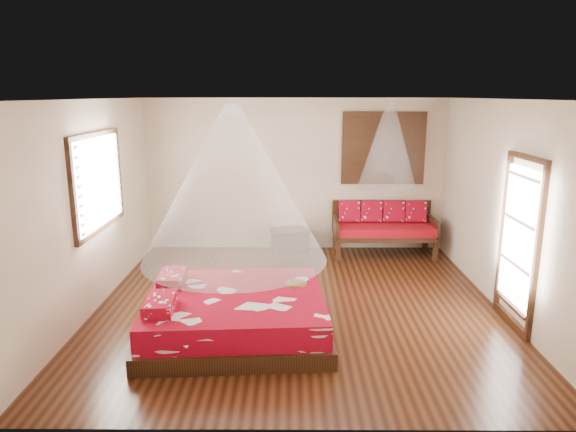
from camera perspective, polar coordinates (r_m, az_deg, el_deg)
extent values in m
cube|color=black|center=(7.27, 1.03, -9.87)|extent=(5.50, 5.50, 0.02)
cube|color=silver|center=(6.68, 1.14, 12.94)|extent=(5.50, 5.50, 0.02)
cube|color=tan|center=(7.34, -21.00, 1.00)|extent=(0.02, 5.50, 2.80)
cube|color=tan|center=(7.41, 22.95, 0.94)|extent=(0.02, 5.50, 2.80)
cube|color=tan|center=(9.55, 0.87, 4.58)|extent=(5.50, 0.02, 2.80)
cube|color=tan|center=(4.19, 1.59, -7.05)|extent=(5.50, 0.02, 2.80)
cube|color=black|center=(6.46, -5.71, -11.97)|extent=(2.32, 2.12, 0.20)
cube|color=maroon|center=(6.36, -5.76, -9.94)|extent=(2.21, 2.02, 0.30)
cube|color=maroon|center=(5.99, -14.01, -9.50)|extent=(0.35, 0.59, 0.15)
cube|color=maroon|center=(6.75, -12.74, -6.76)|extent=(0.35, 0.59, 0.15)
cube|color=black|center=(9.07, 5.61, -3.68)|extent=(0.08, 0.08, 0.42)
cube|color=black|center=(9.39, 16.08, -3.57)|extent=(0.08, 0.08, 0.42)
cube|color=black|center=(9.73, 5.24, -2.48)|extent=(0.08, 0.08, 0.42)
cube|color=black|center=(10.03, 15.03, -2.42)|extent=(0.08, 0.08, 0.42)
cube|color=black|center=(9.47, 10.60, -2.04)|extent=(1.83, 0.81, 0.08)
cube|color=maroon|center=(9.44, 10.63, -1.40)|extent=(1.77, 0.75, 0.14)
cube|color=black|center=(9.75, 10.30, 0.17)|extent=(1.83, 0.06, 0.55)
cube|color=black|center=(9.31, 5.34, -1.11)|extent=(0.06, 0.81, 0.30)
cube|color=black|center=(9.63, 15.77, -1.09)|extent=(0.06, 0.81, 0.30)
cube|color=maroon|center=(9.53, 6.83, 0.50)|extent=(0.39, 0.20, 0.40)
cube|color=maroon|center=(9.58, 9.24, 0.50)|extent=(0.39, 0.20, 0.40)
cube|color=maroon|center=(9.65, 11.63, 0.49)|extent=(0.39, 0.20, 0.40)
cube|color=maroon|center=(9.74, 13.98, 0.48)|extent=(0.39, 0.20, 0.40)
cube|color=black|center=(9.51, 0.25, -2.89)|extent=(0.71, 0.61, 0.39)
cube|color=black|center=(9.45, 0.26, -1.60)|extent=(0.76, 0.66, 0.05)
cube|color=black|center=(9.60, 10.55, 7.41)|extent=(1.52, 0.06, 1.32)
cube|color=black|center=(9.59, 10.56, 7.41)|extent=(1.35, 0.04, 1.10)
cube|color=black|center=(7.46, -20.36, 3.59)|extent=(0.08, 1.74, 1.34)
cube|color=white|center=(7.44, -20.08, 3.59)|extent=(0.04, 1.54, 1.10)
cube|color=black|center=(6.94, 24.24, -2.95)|extent=(0.08, 1.02, 2.16)
cube|color=white|center=(6.91, 24.17, -2.16)|extent=(0.03, 0.82, 1.70)
cylinder|color=brown|center=(6.57, 0.88, -7.53)|extent=(0.28, 0.28, 0.03)
cone|color=white|center=(5.93, -6.10, 3.49)|extent=(2.18, 2.18, 1.80)
cone|color=white|center=(9.13, 11.09, 7.72)|extent=(1.02, 1.02, 1.50)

